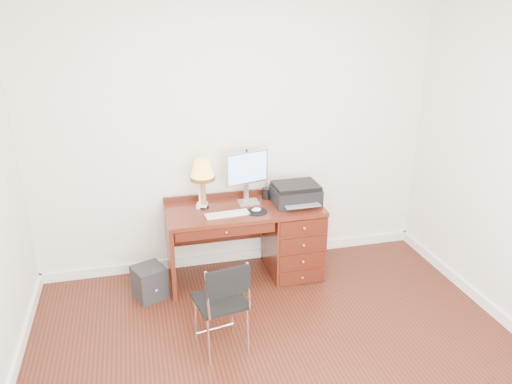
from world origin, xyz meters
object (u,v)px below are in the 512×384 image
object	(u,v)px
printer	(296,194)
leg_lamp	(202,173)
chair	(222,298)
equipment_box	(150,282)
desk	(276,235)
phone	(202,202)
monitor	(247,171)

from	to	relation	value
printer	leg_lamp	distance (m)	0.94
chair	equipment_box	bearing A→B (deg)	109.11
desk	printer	bearing A→B (deg)	-4.31
leg_lamp	phone	distance (m)	0.29
printer	chair	xyz separation A→B (m)	(-0.94, -1.09, -0.36)
desk	leg_lamp	bearing A→B (deg)	173.77
monitor	equipment_box	world-z (taller)	monitor
desk	leg_lamp	distance (m)	0.99
phone	equipment_box	world-z (taller)	phone
monitor	chair	distance (m)	1.45
printer	equipment_box	world-z (taller)	printer
monitor	equipment_box	distance (m)	1.40
leg_lamp	chair	size ratio (longest dim) A/B	0.60
phone	equipment_box	size ratio (longest dim) A/B	0.66
monitor	chair	world-z (taller)	monitor
leg_lamp	chair	xyz separation A→B (m)	(-0.05, -1.18, -0.61)
printer	phone	distance (m)	0.92
chair	printer	bearing A→B (deg)	38.75
desk	phone	distance (m)	0.82
monitor	phone	xyz separation A→B (m)	(-0.46, -0.04, -0.26)
desk	leg_lamp	xyz separation A→B (m)	(-0.70, 0.08, 0.69)
printer	equipment_box	xyz separation A→B (m)	(-1.47, -0.16, -0.69)
printer	equipment_box	distance (m)	1.63
monitor	leg_lamp	distance (m)	0.45
phone	chair	xyz separation A→B (m)	(-0.03, -1.19, -0.32)
monitor	phone	bearing A→B (deg)	170.09
desk	chair	world-z (taller)	chair
phone	monitor	bearing A→B (deg)	23.28
chair	equipment_box	xyz separation A→B (m)	(-0.52, 0.93, -0.33)
equipment_box	leg_lamp	bearing A→B (deg)	0.50
desk	equipment_box	size ratio (longest dim) A/B	4.79
monitor	equipment_box	size ratio (longest dim) A/B	1.65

